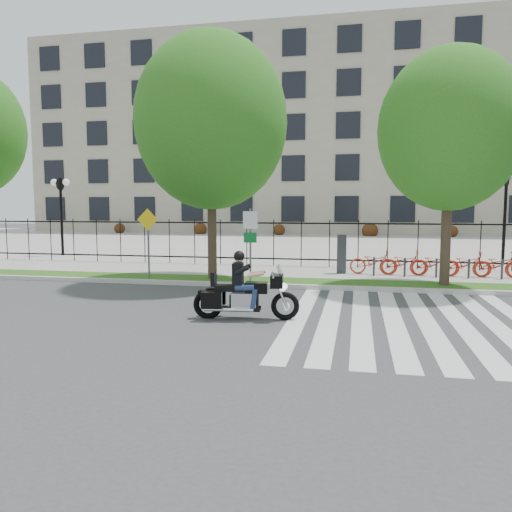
# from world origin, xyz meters

# --- Properties ---
(ground) EXTENTS (120.00, 120.00, 0.00)m
(ground) POSITION_xyz_m (0.00, 0.00, 0.00)
(ground) COLOR #3A393C
(ground) RESTS_ON ground
(curb) EXTENTS (60.00, 0.20, 0.15)m
(curb) POSITION_xyz_m (0.00, 4.10, 0.07)
(curb) COLOR #B5B3AB
(curb) RESTS_ON ground
(grass_verge) EXTENTS (60.00, 1.50, 0.15)m
(grass_verge) POSITION_xyz_m (0.00, 4.95, 0.07)
(grass_verge) COLOR #234C13
(grass_verge) RESTS_ON ground
(sidewalk) EXTENTS (60.00, 3.50, 0.15)m
(sidewalk) POSITION_xyz_m (0.00, 7.45, 0.07)
(sidewalk) COLOR #AAA69F
(sidewalk) RESTS_ON ground
(plaza) EXTENTS (80.00, 34.00, 0.10)m
(plaza) POSITION_xyz_m (0.00, 25.00, 0.05)
(plaza) COLOR #AAA69F
(plaza) RESTS_ON ground
(crosswalk_stripes) EXTENTS (5.70, 8.00, 0.01)m
(crosswalk_stripes) POSITION_xyz_m (4.83, 0.00, 0.01)
(crosswalk_stripes) COLOR silver
(crosswalk_stripes) RESTS_ON ground
(iron_fence) EXTENTS (30.00, 0.06, 2.00)m
(iron_fence) POSITION_xyz_m (0.00, 9.20, 1.15)
(iron_fence) COLOR black
(iron_fence) RESTS_ON sidewalk
(office_building) EXTENTS (60.00, 21.90, 20.15)m
(office_building) POSITION_xyz_m (0.00, 44.92, 9.97)
(office_building) COLOR gray
(office_building) RESTS_ON ground
(lamp_post_left) EXTENTS (1.06, 0.70, 4.25)m
(lamp_post_left) POSITION_xyz_m (-12.00, 12.00, 3.21)
(lamp_post_left) COLOR black
(lamp_post_left) RESTS_ON ground
(lamp_post_right) EXTENTS (1.06, 0.70, 4.25)m
(lamp_post_right) POSITION_xyz_m (10.00, 12.00, 3.21)
(lamp_post_right) COLOR black
(lamp_post_right) RESTS_ON ground
(street_tree_1) EXTENTS (5.33, 5.33, 8.58)m
(street_tree_1) POSITION_xyz_m (-1.51, 4.95, 5.65)
(street_tree_1) COLOR #34251C
(street_tree_1) RESTS_ON grass_verge
(street_tree_2) EXTENTS (4.51, 4.51, 7.59)m
(street_tree_2) POSITION_xyz_m (6.38, 4.95, 5.14)
(street_tree_2) COLOR #34251C
(street_tree_2) RESTS_ON grass_verge
(bike_share_station) EXTENTS (8.86, 0.85, 1.50)m
(bike_share_station) POSITION_xyz_m (7.40, 7.20, 0.62)
(bike_share_station) COLOR #2D2D33
(bike_share_station) RESTS_ON sidewalk
(sign_pole_regulatory) EXTENTS (0.50, 0.09, 2.50)m
(sign_pole_regulatory) POSITION_xyz_m (-0.04, 4.58, 1.74)
(sign_pole_regulatory) COLOR #59595B
(sign_pole_regulatory) RESTS_ON grass_verge
(sign_pole_warning) EXTENTS (0.78, 0.09, 2.49)m
(sign_pole_warning) POSITION_xyz_m (-3.79, 4.58, 1.74)
(sign_pole_warning) COLOR #59595B
(sign_pole_warning) RESTS_ON grass_verge
(motorcycle_rider) EXTENTS (2.58, 0.84, 1.99)m
(motorcycle_rider) POSITION_xyz_m (0.95, -0.56, 0.66)
(motorcycle_rider) COLOR black
(motorcycle_rider) RESTS_ON ground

